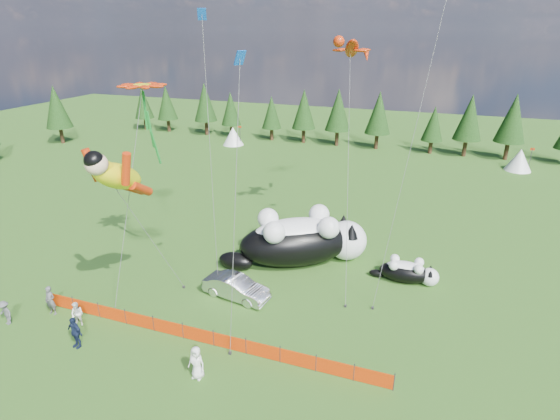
# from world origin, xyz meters

# --- Properties ---
(ground) EXTENTS (160.00, 160.00, 0.00)m
(ground) POSITION_xyz_m (0.00, 0.00, 0.00)
(ground) COLOR #0D370A
(ground) RESTS_ON ground
(safety_fence) EXTENTS (22.06, 0.06, 1.10)m
(safety_fence) POSITION_xyz_m (0.00, -3.00, 0.50)
(safety_fence) COLOR #262626
(safety_fence) RESTS_ON ground
(tree_line) EXTENTS (90.00, 4.00, 8.00)m
(tree_line) POSITION_xyz_m (0.00, 45.00, 4.00)
(tree_line) COLOR black
(tree_line) RESTS_ON ground
(festival_tents) EXTENTS (50.00, 3.20, 2.80)m
(festival_tents) POSITION_xyz_m (11.00, 40.00, 1.40)
(festival_tents) COLOR white
(festival_tents) RESTS_ON ground
(cat_large) EXTENTS (10.48, 7.94, 4.18)m
(cat_large) POSITION_xyz_m (2.93, 7.95, 1.99)
(cat_large) COLOR black
(cat_large) RESTS_ON ground
(cat_small) EXTENTS (4.84, 1.78, 1.75)m
(cat_small) POSITION_xyz_m (10.83, 7.78, 0.83)
(cat_small) COLOR black
(cat_small) RESTS_ON ground
(car) EXTENTS (4.80, 2.29, 1.52)m
(car) POSITION_xyz_m (0.15, 1.89, 0.76)
(car) COLOR silver
(car) RESTS_ON ground
(spectator_a) EXTENTS (0.72, 0.48, 1.96)m
(spectator_a) POSITION_xyz_m (-10.06, -3.69, 0.98)
(spectator_a) COLOR #4F4F53
(spectator_a) RESTS_ON ground
(spectator_b) EXTENTS (0.82, 0.55, 1.58)m
(spectator_b) POSITION_xyz_m (-7.66, -4.05, 0.79)
(spectator_b) COLOR white
(spectator_b) RESTS_ON ground
(spectator_c) EXTENTS (1.23, 0.77, 1.96)m
(spectator_c) POSITION_xyz_m (-6.32, -5.64, 0.98)
(spectator_c) COLOR #151E3A
(spectator_c) RESTS_ON ground
(spectator_d) EXTENTS (1.12, 0.72, 1.61)m
(spectator_d) POSITION_xyz_m (-11.86, -5.43, 0.80)
(spectator_d) COLOR #4F4F53
(spectator_d) RESTS_ON ground
(spectator_e) EXTENTS (0.96, 0.65, 1.90)m
(spectator_e) POSITION_xyz_m (1.33, -5.46, 0.95)
(spectator_e) COLOR white
(spectator_e) RESTS_ON ground
(superhero_kite) EXTENTS (4.71, 6.08, 11.61)m
(superhero_kite) POSITION_xyz_m (-5.05, -1.77, 9.13)
(superhero_kite) COLOR yellow
(superhero_kite) RESTS_ON ground
(gecko_kite) EXTENTS (4.63, 13.68, 18.77)m
(gecko_kite) POSITION_xyz_m (4.69, 13.90, 15.37)
(gecko_kite) COLOR red
(gecko_kite) RESTS_ON ground
(flower_kite) EXTENTS (3.98, 7.27, 14.34)m
(flower_kite) POSITION_xyz_m (-6.10, 2.76, 13.33)
(flower_kite) COLOR red
(flower_kite) RESTS_ON ground
(diamond_kite_a) EXTENTS (1.73, 2.56, 18.25)m
(diamond_kite_a) POSITION_xyz_m (-2.40, 4.16, 16.44)
(diamond_kite_a) COLOR #0B49AD
(diamond_kite_a) RESTS_ON ground
(diamond_kite_c) EXTENTS (0.57, 2.93, 16.21)m
(diamond_kite_c) POSITION_xyz_m (2.29, -1.10, 14.64)
(diamond_kite_c) COLOR #0B49AD
(diamond_kite_c) RESTS_ON ground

